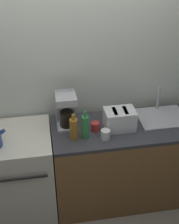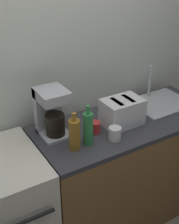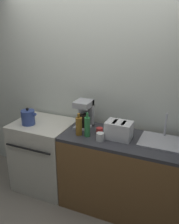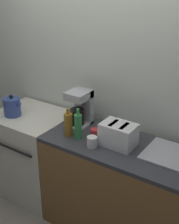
% 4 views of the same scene
% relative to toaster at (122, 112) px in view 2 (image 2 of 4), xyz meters
% --- Properties ---
extents(wall_back, '(8.00, 0.05, 2.60)m').
position_rel_toaster_xyz_m(wall_back, '(-0.43, 0.40, 0.28)').
color(wall_back, silver).
rests_on(wall_back, ground_plane).
extents(counter_block, '(1.43, 0.61, 0.93)m').
position_rel_toaster_xyz_m(counter_block, '(0.07, 0.01, -0.56)').
color(counter_block, brown).
rests_on(counter_block, ground_plane).
extents(toaster, '(0.28, 0.20, 0.19)m').
position_rel_toaster_xyz_m(toaster, '(0.00, 0.00, 0.00)').
color(toaster, white).
rests_on(toaster, counter_block).
extents(coffee_maker, '(0.19, 0.22, 0.33)m').
position_rel_toaster_xyz_m(coffee_maker, '(-0.48, 0.14, 0.08)').
color(coffee_maker, '#B7B7BC').
rests_on(coffee_maker, counter_block).
extents(sink_tray, '(0.47, 0.38, 0.28)m').
position_rel_toaster_xyz_m(sink_tray, '(0.46, 0.10, -0.08)').
color(sink_tray, '#B7B7BC').
rests_on(sink_tray, counter_block).
extents(bottle_green, '(0.06, 0.06, 0.28)m').
position_rel_toaster_xyz_m(bottle_green, '(-0.34, -0.09, 0.02)').
color(bottle_green, '#338C47').
rests_on(bottle_green, counter_block).
extents(bottle_amber, '(0.07, 0.07, 0.26)m').
position_rel_toaster_xyz_m(bottle_amber, '(-0.44, -0.10, 0.01)').
color(bottle_amber, '#9E6B23').
rests_on(bottle_amber, counter_block).
extents(cup_white, '(0.09, 0.09, 0.09)m').
position_rel_toaster_xyz_m(cup_white, '(-0.16, -0.14, -0.05)').
color(cup_white, white).
rests_on(cup_white, counter_block).
extents(cup_red, '(0.08, 0.08, 0.08)m').
position_rel_toaster_xyz_m(cup_red, '(-0.23, 0.00, -0.06)').
color(cup_red, red).
rests_on(cup_red, counter_block).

